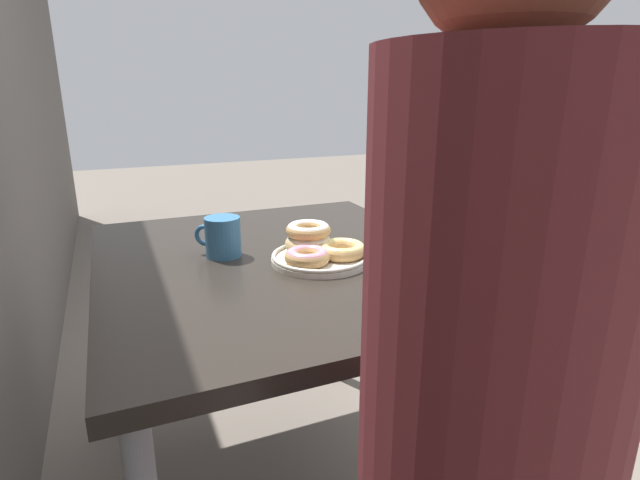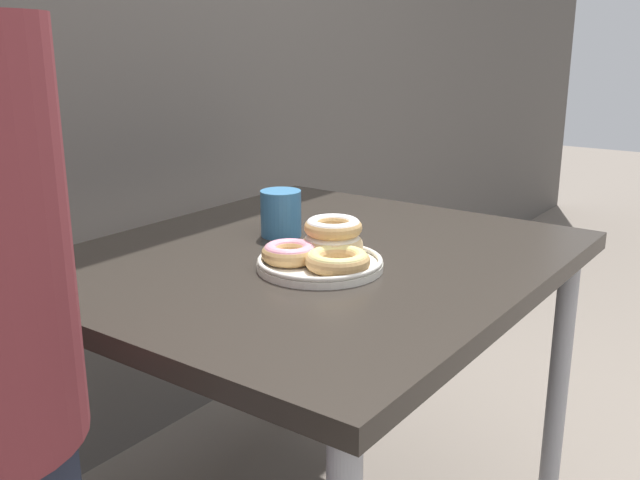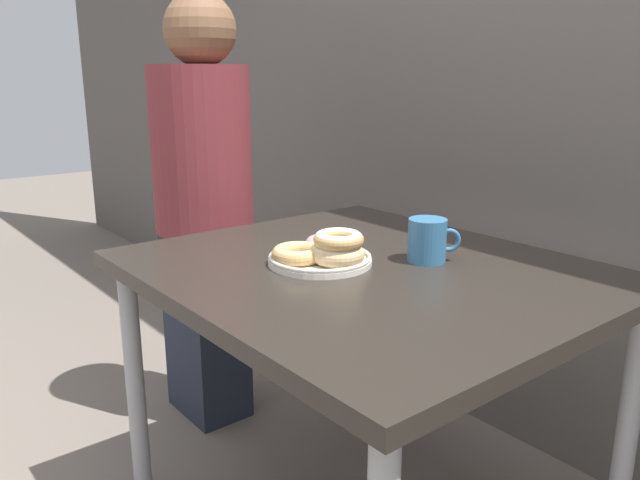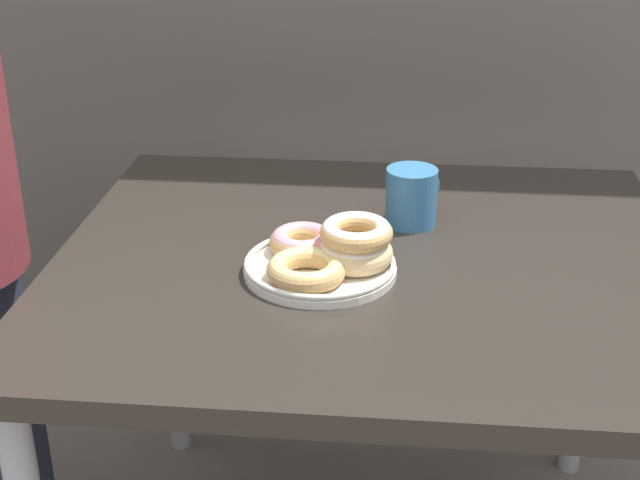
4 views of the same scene
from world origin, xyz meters
name	(u,v)px [view 3 (image 3 of 4)]	position (x,y,z in m)	size (l,w,h in m)	color
wall_back	(555,38)	(0.00, 1.12, 1.30)	(8.00, 0.05, 2.60)	#56514C
dining_table	(366,295)	(0.00, 0.39, 0.68)	(1.08, 0.94, 0.75)	#28231E
donut_plate	(324,251)	(-0.07, 0.31, 0.79)	(0.27, 0.27, 0.09)	silver
coffee_mug	(428,240)	(0.07, 0.53, 0.81)	(0.10, 0.12, 0.11)	teal
person_figure	(203,204)	(-0.80, 0.38, 0.78)	(0.34, 0.33, 1.44)	#232838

